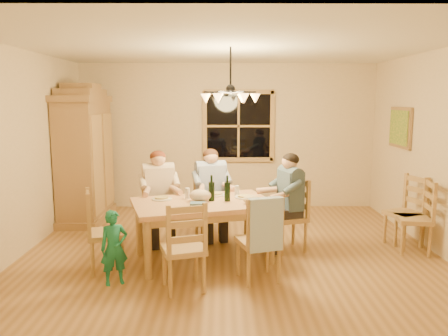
{
  "coord_description": "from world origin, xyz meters",
  "views": [
    {
      "loc": [
        -0.11,
        -5.71,
        2.03
      ],
      "look_at": [
        -0.08,
        0.1,
        1.12
      ],
      "focal_mm": 35.0,
      "sensor_mm": 36.0,
      "label": 1
    }
  ],
  "objects_px": {
    "chair_near_right": "(258,254)",
    "chair_spare_front": "(412,230)",
    "chair_end_left": "(107,246)",
    "dining_table": "(203,210)",
    "adult_plaid_man": "(211,182)",
    "armoire": "(85,158)",
    "adult_slate_man": "(289,190)",
    "wine_bottle_b": "(227,188)",
    "chair_far_left": "(160,222)",
    "chair_spare_back": "(404,224)",
    "chair_end_right": "(288,228)",
    "adult_woman": "(159,185)",
    "wine_bottle_a": "(212,188)",
    "chair_near_left": "(184,262)",
    "chair_far_right": "(211,218)",
    "chandelier": "(230,96)",
    "child": "(114,248)"
  },
  "relations": [
    {
      "from": "chair_near_left",
      "to": "wine_bottle_b",
      "type": "distance_m",
      "value": 1.22
    },
    {
      "from": "chair_end_left",
      "to": "dining_table",
      "type": "bearing_deg",
      "value": 90.0
    },
    {
      "from": "armoire",
      "to": "adult_woman",
      "type": "height_order",
      "value": "armoire"
    },
    {
      "from": "chair_end_left",
      "to": "chair_end_right",
      "type": "distance_m",
      "value": 2.39
    },
    {
      "from": "armoire",
      "to": "chair_near_left",
      "type": "xyz_separation_m",
      "value": [
        1.9,
        -2.83,
        -0.75
      ]
    },
    {
      "from": "armoire",
      "to": "wine_bottle_b",
      "type": "height_order",
      "value": "armoire"
    },
    {
      "from": "chair_near_right",
      "to": "chair_spare_back",
      "type": "bearing_deg",
      "value": 11.85
    },
    {
      "from": "dining_table",
      "to": "adult_slate_man",
      "type": "bearing_deg",
      "value": 17.17
    },
    {
      "from": "dining_table",
      "to": "adult_plaid_man",
      "type": "relative_size",
      "value": 2.24
    },
    {
      "from": "adult_plaid_man",
      "to": "armoire",
      "type": "bearing_deg",
      "value": -43.15
    },
    {
      "from": "armoire",
      "to": "chair_end_left",
      "type": "relative_size",
      "value": 2.32
    },
    {
      "from": "chandelier",
      "to": "dining_table",
      "type": "relative_size",
      "value": 0.39
    },
    {
      "from": "wine_bottle_b",
      "to": "armoire",
      "type": "bearing_deg",
      "value": 141.47
    },
    {
      "from": "chair_end_left",
      "to": "wine_bottle_a",
      "type": "relative_size",
      "value": 3.0
    },
    {
      "from": "chair_far_left",
      "to": "chair_end_left",
      "type": "bearing_deg",
      "value": 46.74
    },
    {
      "from": "chair_end_left",
      "to": "chair_end_right",
      "type": "relative_size",
      "value": 1.0
    },
    {
      "from": "chair_near_left",
      "to": "dining_table",
      "type": "bearing_deg",
      "value": 62.1
    },
    {
      "from": "armoire",
      "to": "adult_plaid_man",
      "type": "height_order",
      "value": "armoire"
    },
    {
      "from": "dining_table",
      "to": "chair_far_left",
      "type": "height_order",
      "value": "chair_far_left"
    },
    {
      "from": "adult_plaid_man",
      "to": "chandelier",
      "type": "bearing_deg",
      "value": 99.06
    },
    {
      "from": "armoire",
      "to": "chair_near_right",
      "type": "distance_m",
      "value": 3.82
    },
    {
      "from": "chair_spare_back",
      "to": "chair_end_left",
      "type": "bearing_deg",
      "value": 80.15
    },
    {
      "from": "chair_far_left",
      "to": "adult_slate_man",
      "type": "relative_size",
      "value": 1.13
    },
    {
      "from": "chair_end_left",
      "to": "chair_end_right",
      "type": "xyz_separation_m",
      "value": [
        2.28,
        0.71,
        0.0
      ]
    },
    {
      "from": "chandelier",
      "to": "wine_bottle_b",
      "type": "xyz_separation_m",
      "value": [
        -0.04,
        -0.29,
        -1.15
      ]
    },
    {
      "from": "adult_woman",
      "to": "chair_near_right",
      "type": "bearing_deg",
      "value": 117.9
    },
    {
      "from": "chair_spare_back",
      "to": "adult_woman",
      "type": "bearing_deg",
      "value": 65.58
    },
    {
      "from": "chandelier",
      "to": "adult_plaid_man",
      "type": "height_order",
      "value": "chandelier"
    },
    {
      "from": "chandelier",
      "to": "child",
      "type": "xyz_separation_m",
      "value": [
        -1.3,
        -1.08,
        -1.66
      ]
    },
    {
      "from": "wine_bottle_a",
      "to": "wine_bottle_b",
      "type": "distance_m",
      "value": 0.2
    },
    {
      "from": "adult_woman",
      "to": "wine_bottle_a",
      "type": "distance_m",
      "value": 0.97
    },
    {
      "from": "chair_near_left",
      "to": "chair_far_right",
      "type": "bearing_deg",
      "value": 64.8
    },
    {
      "from": "chair_far_right",
      "to": "chair_near_right",
      "type": "distance_m",
      "value": 1.63
    },
    {
      "from": "chair_far_left",
      "to": "child",
      "type": "bearing_deg",
      "value": 60.84
    },
    {
      "from": "chair_near_left",
      "to": "wine_bottle_a",
      "type": "xyz_separation_m",
      "value": [
        0.28,
        0.95,
        0.62
      ]
    },
    {
      "from": "adult_woman",
      "to": "adult_plaid_man",
      "type": "bearing_deg",
      "value": -180.0
    },
    {
      "from": "adult_plaid_man",
      "to": "chair_near_right",
      "type": "bearing_deg",
      "value": 93.37
    },
    {
      "from": "chair_near_right",
      "to": "adult_woman",
      "type": "bearing_deg",
      "value": 117.9
    },
    {
      "from": "armoire",
      "to": "chair_spare_back",
      "type": "height_order",
      "value": "armoire"
    },
    {
      "from": "chair_near_right",
      "to": "dining_table",
      "type": "bearing_deg",
      "value": 117.9
    },
    {
      "from": "chair_end_left",
      "to": "chair_spare_back",
      "type": "height_order",
      "value": "same"
    },
    {
      "from": "chair_end_right",
      "to": "chair_spare_front",
      "type": "xyz_separation_m",
      "value": [
        1.66,
        -0.09,
        0.0
      ]
    },
    {
      "from": "adult_woman",
      "to": "adult_plaid_man",
      "type": "height_order",
      "value": "same"
    },
    {
      "from": "chair_far_right",
      "to": "chair_spare_front",
      "type": "bearing_deg",
      "value": 150.16
    },
    {
      "from": "chair_near_right",
      "to": "chair_spare_front",
      "type": "distance_m",
      "value": 2.34
    },
    {
      "from": "chair_far_right",
      "to": "chair_near_right",
      "type": "height_order",
      "value": "same"
    },
    {
      "from": "chair_near_left",
      "to": "chair_near_right",
      "type": "bearing_deg",
      "value": -0.0
    },
    {
      "from": "chair_far_right",
      "to": "chair_spare_back",
      "type": "relative_size",
      "value": 1.0
    },
    {
      "from": "adult_slate_man",
      "to": "wine_bottle_b",
      "type": "height_order",
      "value": "adult_slate_man"
    },
    {
      "from": "adult_plaid_man",
      "to": "chair_spare_back",
      "type": "height_order",
      "value": "adult_plaid_man"
    }
  ]
}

